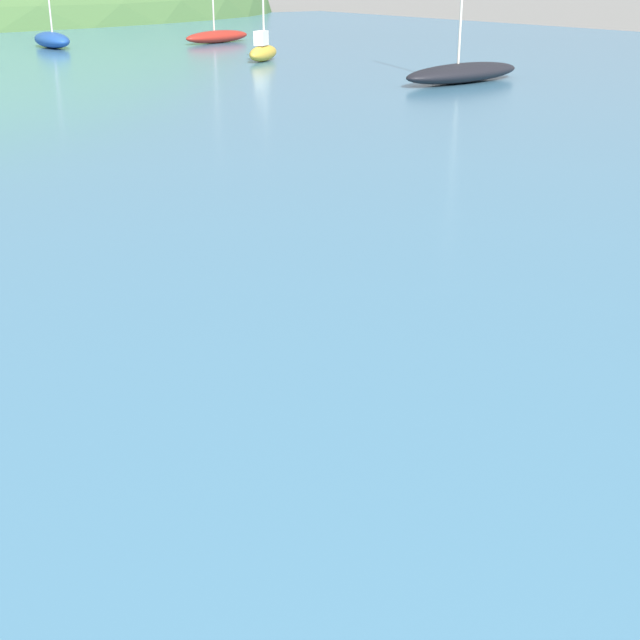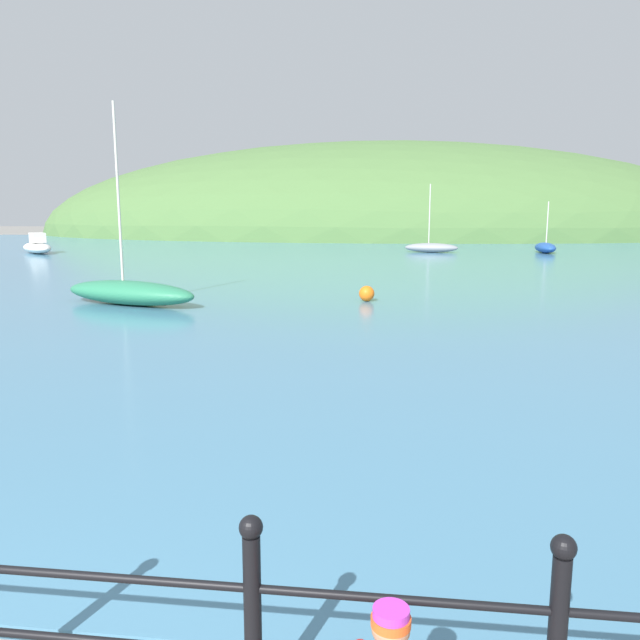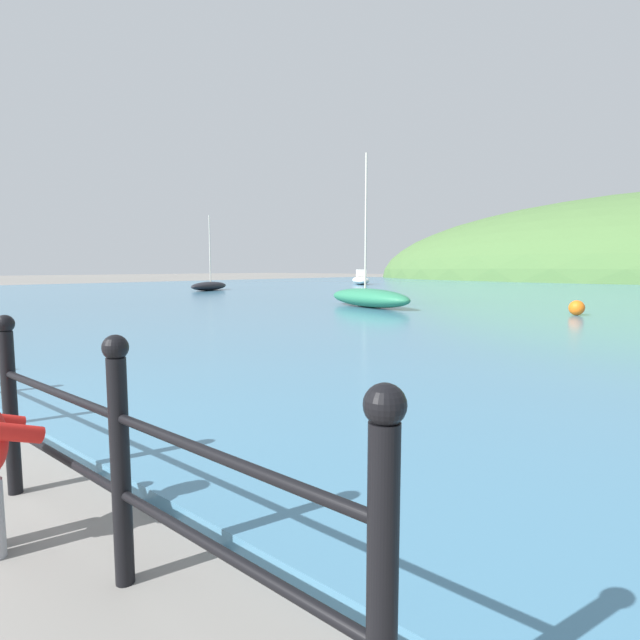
# 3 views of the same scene
# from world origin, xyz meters

# --- Properties ---
(water) EXTENTS (80.00, 60.00, 0.10)m
(water) POSITION_xyz_m (0.00, 32.00, 0.05)
(water) COLOR teal
(water) RESTS_ON ground
(boat_mid_harbor) EXTENTS (3.88, 4.05, 1.25)m
(boat_mid_harbor) POSITION_xyz_m (-19.50, 34.50, 0.50)
(boat_mid_harbor) COLOR silver
(boat_mid_harbor) RESTS_ON water
(boat_red_dinghy) EXTENTS (4.48, 2.48, 5.43)m
(boat_red_dinghy) POSITION_xyz_m (-4.97, 15.06, 0.45)
(boat_red_dinghy) COLOR #287551
(boat_red_dinghy) RESTS_ON water
(boat_twin_mast) EXTENTS (2.49, 3.84, 4.59)m
(boat_twin_mast) POSITION_xyz_m (-19.95, 19.27, 0.39)
(boat_twin_mast) COLOR black
(boat_twin_mast) RESTS_ON water
(mooring_buoy) EXTENTS (0.45, 0.45, 0.45)m
(mooring_buoy) POSITION_xyz_m (1.52, 16.52, 0.32)
(mooring_buoy) COLOR orange
(mooring_buoy) RESTS_ON water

